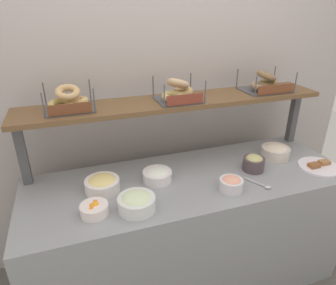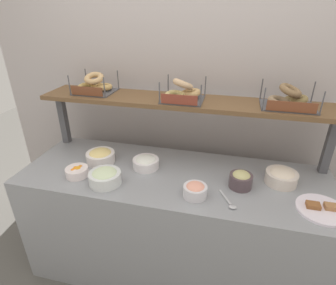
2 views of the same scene
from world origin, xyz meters
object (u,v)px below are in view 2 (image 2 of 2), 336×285
bowl_cream_cheese (146,162)px  bagel_basket_plain (183,93)px  bowl_fruit_salad (77,171)px  bagel_basket_poppy (288,99)px  bagel_basket_sesame (95,86)px  bowl_potato_salad (281,176)px  bowl_hummus (241,179)px  bowl_egg_salad (101,156)px  bowl_scallion_spread (105,177)px  bowl_lox_spread (195,190)px  serving_plate_white (322,209)px  serving_spoon_near_plate (229,203)px

bowl_cream_cheese → bagel_basket_plain: bearing=44.6°
bowl_fruit_salad → bagel_basket_poppy: bearing=18.8°
bagel_basket_sesame → bowl_potato_salad: bearing=-9.3°
bowl_hummus → bowl_egg_salad: 0.96m
bowl_scallion_spread → bagel_basket_poppy: 1.22m
bowl_cream_cheese → bowl_egg_salad: bearing=-179.1°
bowl_cream_cheese → bowl_lox_spread: bowl_lox_spread is taller
serving_plate_white → serving_spoon_near_plate: size_ratio=1.67×
bowl_fruit_salad → serving_plate_white: 1.46m
bowl_scallion_spread → serving_plate_white: bowl_scallion_spread is taller
bowl_hummus → serving_spoon_near_plate: (-0.06, -0.18, -0.05)m
bowl_potato_salad → bowl_cream_cheese: bowl_potato_salad is taller
bagel_basket_poppy → bagel_basket_sesame: bearing=179.2°
bowl_cream_cheese → bowl_fruit_salad: bearing=-152.9°
bowl_scallion_spread → bowl_hummus: bearing=11.2°
bowl_fruit_salad → bagel_basket_sesame: bagel_basket_sesame is taller
bagel_basket_sesame → bagel_basket_poppy: size_ratio=0.84×
serving_spoon_near_plate → bowl_scallion_spread: bearing=178.6°
bagel_basket_sesame → serving_spoon_near_plate: bearing=-26.0°
serving_plate_white → serving_spoon_near_plate: serving_plate_white is taller
bowl_hummus → bowl_lox_spread: size_ratio=1.00×
bagel_basket_plain → bagel_basket_poppy: bagel_basket_plain is taller
bowl_fruit_salad → bagel_basket_plain: (0.61, 0.41, 0.45)m
bowl_lox_spread → serving_spoon_near_plate: bowl_lox_spread is taller
bowl_scallion_spread → bowl_egg_salad: (-0.15, 0.23, -0.00)m
bowl_hummus → bowl_fruit_salad: size_ratio=0.96×
bowl_fruit_salad → serving_spoon_near_plate: (0.97, -0.05, -0.02)m
bowl_cream_cheese → bagel_basket_sesame: bagel_basket_sesame is taller
bowl_potato_salad → bowl_hummus: size_ratio=1.40×
bowl_cream_cheese → bowl_fruit_salad: size_ratio=1.23×
bowl_egg_salad → bowl_lox_spread: (0.71, -0.23, -0.00)m
bowl_cream_cheese → bowl_lox_spread: 0.44m
bowl_egg_salad → serving_plate_white: size_ratio=0.76×
serving_spoon_near_plate → bagel_basket_plain: (-0.37, 0.46, 0.47)m
serving_spoon_near_plate → bagel_basket_poppy: size_ratio=0.49×
bowl_hummus → bowl_egg_salad: size_ratio=0.70×
bagel_basket_sesame → bagel_basket_poppy: 1.31m
bowl_hummus → bowl_lox_spread: bowl_hummus is taller
bowl_hummus → serving_plate_white: bowl_hummus is taller
bowl_egg_salad → bagel_basket_plain: 0.72m
bowl_hummus → serving_spoon_near_plate: size_ratio=0.88×
bowl_cream_cheese → bagel_basket_plain: bagel_basket_plain is taller
bowl_egg_salad → bagel_basket_sesame: bearing=115.6°
serving_plate_white → bowl_potato_salad: bearing=129.8°
bowl_scallion_spread → serving_spoon_near_plate: bowl_scallion_spread is taller
bowl_lox_spread → serving_spoon_near_plate: size_ratio=0.88×
bagel_basket_plain → bowl_potato_salad: bearing=-15.0°
bowl_scallion_spread → bagel_basket_plain: bearing=48.5°
bowl_potato_salad → bagel_basket_poppy: bearing=93.4°
bowl_scallion_spread → bowl_egg_salad: 0.28m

